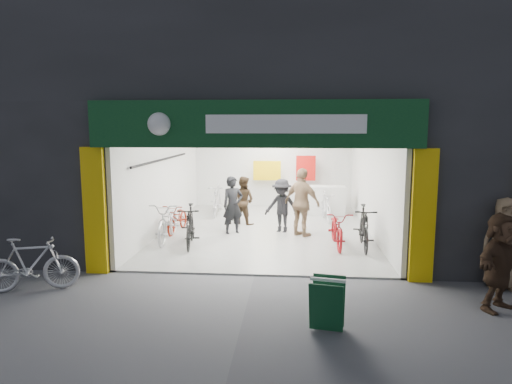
# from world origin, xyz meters

# --- Properties ---
(ground) EXTENTS (60.00, 60.00, 0.00)m
(ground) POSITION_xyz_m (0.00, 0.00, 0.00)
(ground) COLOR #56565B
(ground) RESTS_ON ground
(building) EXTENTS (17.00, 10.27, 8.00)m
(building) POSITION_xyz_m (0.91, 4.99, 4.31)
(building) COLOR #232326
(building) RESTS_ON ground
(bike_left_front) EXTENTS (0.82, 2.06, 1.07)m
(bike_left_front) POSITION_xyz_m (-2.50, 2.63, 0.53)
(bike_left_front) COLOR #B4B4B9
(bike_left_front) RESTS_ON ground
(bike_left_midfront) EXTENTS (0.74, 1.82, 1.06)m
(bike_left_midfront) POSITION_xyz_m (-1.80, 2.12, 0.53)
(bike_left_midfront) COLOR black
(bike_left_midfront) RESTS_ON ground
(bike_left_midback) EXTENTS (0.66, 1.63, 0.84)m
(bike_left_midback) POSITION_xyz_m (-2.50, 3.60, 0.42)
(bike_left_midback) COLOR maroon
(bike_left_midback) RESTS_ON ground
(bike_left_back) EXTENTS (0.57, 1.79, 1.07)m
(bike_left_back) POSITION_xyz_m (-1.80, 6.15, 0.53)
(bike_left_back) COLOR #AEADB2
(bike_left_back) RESTS_ON ground
(bike_right_front) EXTENTS (0.60, 1.83, 1.09)m
(bike_right_front) POSITION_xyz_m (2.50, 2.23, 0.54)
(bike_right_front) COLOR black
(bike_right_front) RESTS_ON ground
(bike_right_mid) EXTENTS (0.68, 1.80, 0.94)m
(bike_right_mid) POSITION_xyz_m (1.87, 2.39, 0.47)
(bike_right_mid) COLOR maroon
(bike_right_mid) RESTS_ON ground
(bike_right_back) EXTENTS (0.61, 1.63, 0.96)m
(bike_right_back) POSITION_xyz_m (1.80, 5.50, 0.48)
(bike_right_back) COLOR silver
(bike_right_back) RESTS_ON ground
(parked_bike) EXTENTS (1.75, 0.98, 1.01)m
(parked_bike) POSITION_xyz_m (-4.01, -1.17, 0.51)
(parked_bike) COLOR silver
(parked_bike) RESTS_ON ground
(customer_a) EXTENTS (0.71, 0.64, 1.63)m
(customer_a) POSITION_xyz_m (-0.90, 3.49, 0.82)
(customer_a) COLOR black
(customer_a) RESTS_ON ground
(customer_b) EXTENTS (0.90, 0.83, 1.50)m
(customer_b) POSITION_xyz_m (-0.76, 4.78, 0.75)
(customer_b) COLOR #362718
(customer_b) RESTS_ON ground
(customer_c) EXTENTS (1.14, 0.90, 1.55)m
(customer_c) POSITION_xyz_m (0.44, 3.76, 0.77)
(customer_c) COLOR black
(customer_c) RESTS_ON ground
(customer_d) EXTENTS (1.17, 1.03, 1.89)m
(customer_d) POSITION_xyz_m (1.00, 3.33, 0.95)
(customer_d) COLOR #947556
(customer_d) RESTS_ON ground
(pedestrian_near) EXTENTS (0.87, 0.60, 1.72)m
(pedestrian_near) POSITION_xyz_m (4.68, -0.30, 0.86)
(pedestrian_near) COLOR #8B6F51
(pedestrian_near) RESTS_ON ground
(pedestrian_far) EXTENTS (1.48, 1.32, 1.63)m
(pedestrian_far) POSITION_xyz_m (4.15, -1.35, 0.81)
(pedestrian_far) COLOR #3E2A1C
(pedestrian_far) RESTS_ON ground
(sandwich_board) EXTENTS (0.58, 0.59, 0.77)m
(sandwich_board) POSITION_xyz_m (1.29, -2.34, 0.42)
(sandwich_board) COLOR #0F3E21
(sandwich_board) RESTS_ON ground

